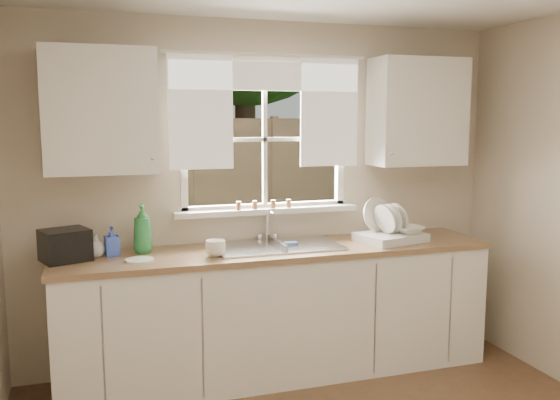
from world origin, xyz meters
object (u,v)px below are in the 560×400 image
object	(u,v)px
soap_bottle_a	(142,228)
cup	(215,248)
dish_rack	(390,232)
black_appliance	(65,245)

from	to	relation	value
soap_bottle_a	cup	world-z (taller)	soap_bottle_a
dish_rack	cup	bearing A→B (deg)	-176.10
black_appliance	dish_rack	bearing A→B (deg)	-23.10
soap_bottle_a	cup	bearing A→B (deg)	-11.44
soap_bottle_a	cup	size ratio (longest dim) A/B	2.43
dish_rack	soap_bottle_a	xyz separation A→B (m)	(-1.76, 0.17, 0.10)
dish_rack	black_appliance	xyz separation A→B (m)	(-2.25, 0.09, 0.04)
dish_rack	cup	xyz separation A→B (m)	(-1.32, -0.09, -0.01)
dish_rack	soap_bottle_a	size ratio (longest dim) A/B	1.58
cup	black_appliance	size ratio (longest dim) A/B	0.49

